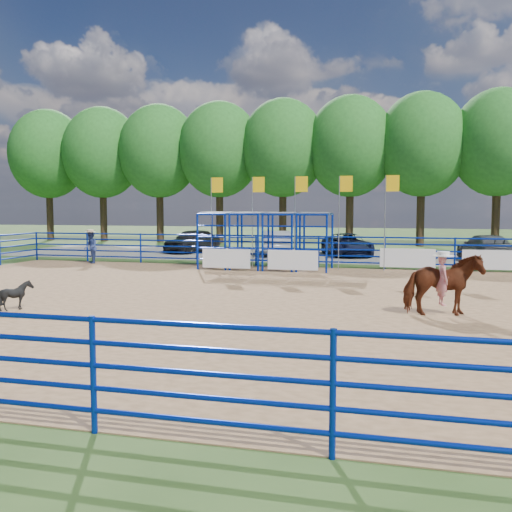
# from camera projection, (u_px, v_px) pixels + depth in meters

# --- Properties ---
(ground) EXTENTS (120.00, 120.00, 0.00)m
(ground) POSITION_uv_depth(u_px,v_px,m) (271.00, 303.00, 16.86)
(ground) COLOR #395622
(ground) RESTS_ON ground
(arena_dirt) EXTENTS (30.00, 20.00, 0.02)m
(arena_dirt) POSITION_uv_depth(u_px,v_px,m) (271.00, 303.00, 16.86)
(arena_dirt) COLOR #9D754E
(arena_dirt) RESTS_ON ground
(gravel_strip) EXTENTS (40.00, 10.00, 0.01)m
(gravel_strip) POSITION_uv_depth(u_px,v_px,m) (335.00, 255.00, 33.27)
(gravel_strip) COLOR gray
(gravel_strip) RESTS_ON ground
(horse_and_rider) EXTENTS (2.08, 1.31, 2.32)m
(horse_and_rider) POSITION_uv_depth(u_px,v_px,m) (443.00, 282.00, 14.75)
(horse_and_rider) COLOR #5B2612
(horse_and_rider) RESTS_ON arena_dirt
(calf) EXTENTS (0.83, 0.76, 0.81)m
(calf) POSITION_uv_depth(u_px,v_px,m) (16.00, 295.00, 15.62)
(calf) COLOR black
(calf) RESTS_ON arena_dirt
(spectator_cowboy) EXTENTS (0.95, 0.99, 1.66)m
(spectator_cowboy) POSITION_uv_depth(u_px,v_px,m) (91.00, 247.00, 28.32)
(spectator_cowboy) COLOR navy
(spectator_cowboy) RESTS_ON arena_dirt
(car_a) EXTENTS (2.76, 4.57, 1.45)m
(car_a) POSITION_uv_depth(u_px,v_px,m) (192.00, 241.00, 35.28)
(car_a) COLOR black
(car_a) RESTS_ON gravel_strip
(car_b) EXTENTS (2.52, 4.57, 1.43)m
(car_b) POSITION_uv_depth(u_px,v_px,m) (277.00, 243.00, 33.25)
(car_b) COLOR gray
(car_b) RESTS_ON gravel_strip
(car_c) EXTENTS (3.67, 5.09, 1.29)m
(car_c) POSITION_uv_depth(u_px,v_px,m) (347.00, 245.00, 32.77)
(car_c) COLOR #161B38
(car_c) RESTS_ON gravel_strip
(car_d) EXTENTS (2.69, 5.03, 1.39)m
(car_d) POSITION_uv_depth(u_px,v_px,m) (485.00, 248.00, 29.49)
(car_d) COLOR #59595B
(car_d) RESTS_ON gravel_strip
(perimeter_fence) EXTENTS (30.10, 20.10, 1.50)m
(perimeter_fence) POSITION_uv_depth(u_px,v_px,m) (271.00, 278.00, 16.79)
(perimeter_fence) COLOR #07249E
(perimeter_fence) RESTS_ON ground
(chute_assembly) EXTENTS (19.32, 2.41, 4.20)m
(chute_assembly) POSITION_uv_depth(u_px,v_px,m) (273.00, 242.00, 25.75)
(chute_assembly) COLOR #07249E
(chute_assembly) RESTS_ON ground
(treeline) EXTENTS (56.40, 6.40, 11.24)m
(treeline) POSITION_uv_depth(u_px,v_px,m) (351.00, 142.00, 41.30)
(treeline) COLOR #3F2B19
(treeline) RESTS_ON ground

